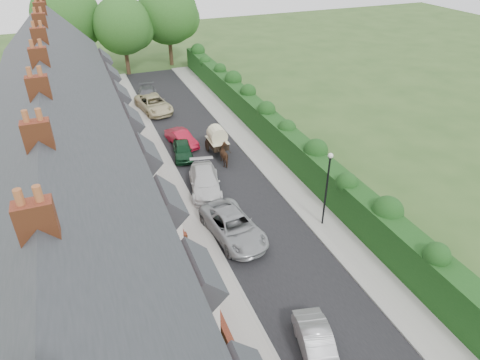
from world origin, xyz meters
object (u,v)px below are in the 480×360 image
Objects in this scene: car_silver_a at (317,346)px; car_white at (205,182)px; car_beige at (154,104)px; car_green at (183,150)px; lamppost at (327,181)px; car_silver_b at (233,226)px; car_red at (182,138)px; horse at (226,155)px; car_grey at (147,95)px; horse_cart at (217,138)px.

car_silver_a is 14.81m from car_white.
car_white is at bearing -98.13° from car_beige.
car_green is 10.54m from car_beige.
car_silver_b is (-5.67, 1.00, -2.53)m from lamppost.
car_beige is (-0.27, 16.13, 0.03)m from car_white.
lamppost is at bearing -83.86° from car_red.
car_green is 2.10m from car_red.
horse is (2.85, -2.44, 0.16)m from car_green.
car_red is (-0.12, 22.45, 0.00)m from car_silver_a.
car_grey is (-0.35, 19.11, -0.03)m from car_white.
car_white is 1.32× the size of car_red.
lamppost is 6.29m from car_silver_b.
car_red is at bearing 110.62° from lamppost.
horse_cart is (2.27, 19.99, 0.73)m from car_silver_a.
car_grey is at bearing 103.23° from lamppost.
lamppost is at bearing -37.47° from car_white.
car_red is 1.17× the size of horse_cart.
lamppost is 9.09m from car_white.
car_silver_b is 1.13× the size of car_grey.
car_silver_b is 2.93× the size of horse.
car_beige is 11.37m from horse_cart.
car_white is at bearing 130.82° from lamppost.
car_silver_b is at bearing -98.30° from car_beige.
car_beige is at bearing -74.71° from horse.
car_beige is (-0.30, 21.73, 0.00)m from car_silver_b.
car_silver_b is 1.48× the size of car_green.
car_green is at bearing -78.68° from car_grey.
car_green is 0.96× the size of car_red.
car_grey is at bearing 82.28° from car_beige.
lamppost is 23.64m from car_beige.
lamppost reaches higher than car_silver_a.
lamppost is at bearing 109.19° from horse.
car_silver_a is 9.21m from car_silver_b.
car_silver_a is 30.94m from car_beige.
car_red is at bearing 103.34° from car_silver_a.
horse reaches higher than car_silver_a.
car_silver_a is (-5.24, -8.20, -2.66)m from lamppost.
lamppost is 1.34× the size of car_silver_a.
car_silver_a is at bearing -122.58° from lamppost.
car_silver_a is 20.41m from car_green.
car_silver_b is 21.74m from car_beige.
car_beige is at bearing 104.73° from lamppost.
car_silver_b is 9.17m from horse.
car_white is at bearing -107.01° from car_red.
car_silver_b is 11.20m from car_green.
car_white is at bearing -117.75° from horse_cart.
car_grey is 16.24m from horse.
car_beige is at bearing -78.25° from car_grey.
car_red is at bearing 99.18° from car_white.
car_white is 7.66m from car_red.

